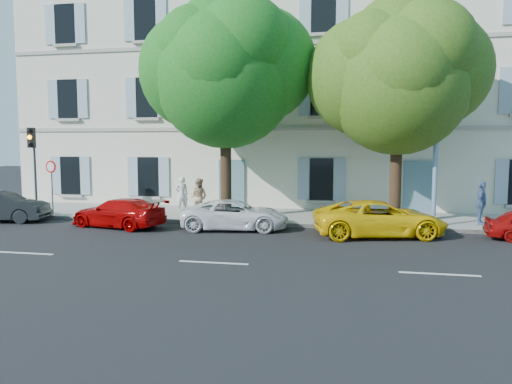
% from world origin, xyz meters
% --- Properties ---
extents(ground, '(90.00, 90.00, 0.00)m').
position_xyz_m(ground, '(0.00, 0.00, 0.00)').
color(ground, black).
extents(sidewalk, '(36.00, 4.50, 0.15)m').
position_xyz_m(sidewalk, '(0.00, 4.45, 0.07)').
color(sidewalk, '#A09E96').
rests_on(sidewalk, ground).
extents(kerb, '(36.00, 0.16, 0.16)m').
position_xyz_m(kerb, '(0.00, 2.28, 0.08)').
color(kerb, '#9E998E').
rests_on(kerb, ground).
extents(building, '(28.00, 7.00, 12.00)m').
position_xyz_m(building, '(0.00, 10.20, 6.00)').
color(building, beige).
rests_on(building, ground).
extents(car_dark_sedan, '(4.11, 2.14, 1.29)m').
position_xyz_m(car_dark_sedan, '(-10.87, 1.11, 0.64)').
color(car_dark_sedan, black).
rests_on(car_dark_sedan, ground).
extents(car_red_coupe, '(4.24, 2.51, 1.15)m').
position_xyz_m(car_red_coupe, '(-5.34, 0.88, 0.58)').
color(car_red_coupe, '#A90404').
rests_on(car_red_coupe, ground).
extents(car_white_coupe, '(4.35, 2.47, 1.15)m').
position_xyz_m(car_white_coupe, '(-0.70, 1.27, 0.57)').
color(car_white_coupe, white).
rests_on(car_white_coupe, ground).
extents(car_yellow_supercar, '(5.04, 3.17, 1.30)m').
position_xyz_m(car_yellow_supercar, '(4.69, 0.96, 0.65)').
color(car_yellow_supercar, yellow).
rests_on(car_yellow_supercar, ground).
extents(tree_left, '(5.87, 5.87, 9.10)m').
position_xyz_m(tree_left, '(-1.53, 3.07, 6.01)').
color(tree_left, '#3A2819').
rests_on(tree_left, sidewalk).
extents(tree_right, '(5.51, 5.51, 8.49)m').
position_xyz_m(tree_right, '(5.35, 3.05, 5.60)').
color(tree_right, '#3A2819').
rests_on(tree_right, sidewalk).
extents(traffic_light, '(0.33, 0.44, 3.86)m').
position_xyz_m(traffic_light, '(-10.50, 2.91, 2.94)').
color(traffic_light, '#383A3D').
rests_on(traffic_light, sidewalk).
extents(road_sign, '(0.55, 0.13, 2.39)m').
position_xyz_m(road_sign, '(-9.53, 2.78, 1.87)').
color(road_sign, '#383A3D').
rests_on(road_sign, sidewalk).
extents(street_lamp, '(0.33, 1.87, 8.76)m').
position_xyz_m(street_lamp, '(6.76, 2.50, 5.11)').
color(street_lamp, '#7293BF').
rests_on(street_lamp, sidewalk).
extents(pedestrian_a, '(0.71, 0.64, 1.63)m').
position_xyz_m(pedestrian_a, '(-4.01, 4.46, 0.96)').
color(pedestrian_a, white).
rests_on(pedestrian_a, sidewalk).
extents(pedestrian_b, '(0.91, 0.77, 1.66)m').
position_xyz_m(pedestrian_b, '(-2.84, 3.39, 0.98)').
color(pedestrian_b, '#D2B086').
rests_on(pedestrian_b, sidewalk).
extents(pedestrian_c, '(0.75, 1.09, 1.71)m').
position_xyz_m(pedestrian_c, '(8.62, 3.43, 1.01)').
color(pedestrian_c, slate).
rests_on(pedestrian_c, sidewalk).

